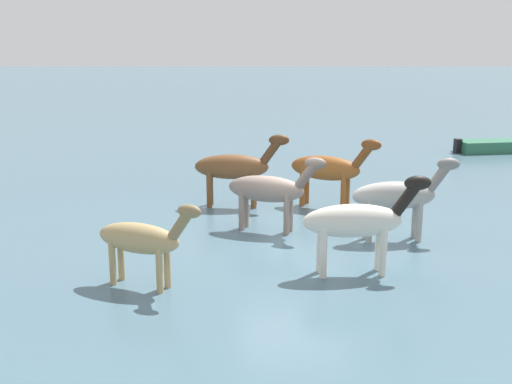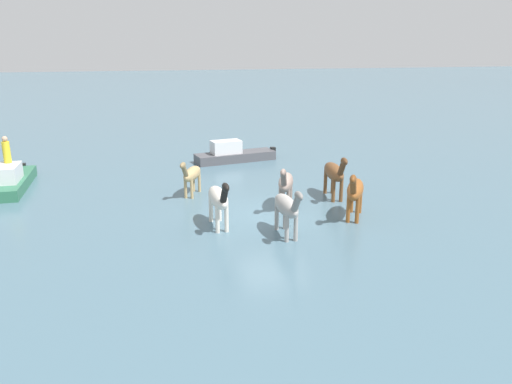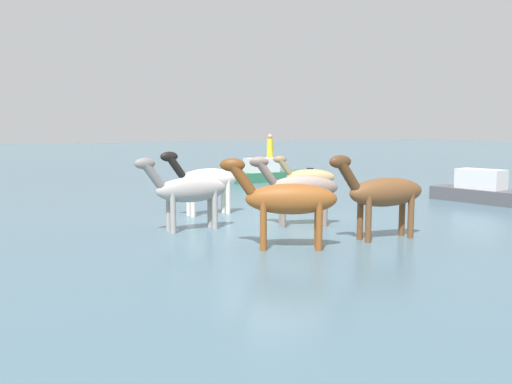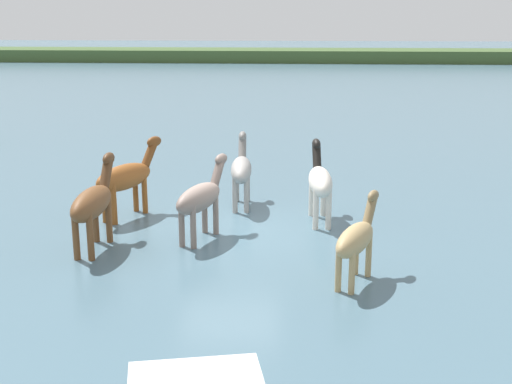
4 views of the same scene
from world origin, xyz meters
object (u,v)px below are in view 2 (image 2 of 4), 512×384
Objects in this scene: horse_mid_herd at (192,174)px; boat_motor_center at (12,182)px; boat_skiff_near at (234,156)px; horse_lead at (286,183)px; horse_dun_straggler at (334,173)px; horse_pinto_flank at (355,190)px; person_boatman_standing at (6,151)px; horse_chestnut_trailing at (219,198)px; horse_gray_outer at (287,207)px.

horse_mid_herd reaches higher than boat_motor_center.
boat_motor_center is 1.03× the size of boat_skiff_near.
horse_lead is 0.92× the size of horse_dun_straggler.
horse_pinto_flank reaches higher than boat_motor_center.
person_boatman_standing reaches higher than horse_dun_straggler.
horse_dun_straggler is at bearing 111.09° from horse_chestnut_trailing.
horse_dun_straggler reaches higher than horse_lead.
boat_skiff_near is at bearing 178.44° from horse_mid_herd.
horse_dun_straggler reaches higher than horse_chestnut_trailing.
horse_mid_herd is 0.89× the size of horse_lead.
horse_mid_herd is 0.44× the size of boat_motor_center.
person_boatman_standing is at bearing 4.94° from boat_skiff_near.
horse_gray_outer is (0.74, 2.88, 0.02)m from horse_lead.
horse_dun_straggler is (-0.15, -2.53, 0.02)m from horse_pinto_flank.
boat_skiff_near is at bearing -136.07° from horse_pinto_flank.
horse_lead is 0.97× the size of horse_gray_outer.
horse_dun_straggler is at bearing 100.03° from boat_skiff_near.
horse_pinto_flank reaches higher than horse_gray_outer.
person_boatman_standing is (0.06, -0.05, 1.42)m from boat_motor_center.
person_boatman_standing is (11.28, -5.20, 0.71)m from horse_lead.
horse_lead is at bearing 63.85° from boat_motor_center.
horse_mid_herd is 4.25m from horse_lead.
horse_pinto_flank is 15.06m from boat_motor_center.
boat_skiff_near is 11.18m from person_boatman_standing.
boat_motor_center is at bearing 139.72° from person_boatman_standing.
horse_lead reaches higher than boat_motor_center.
boat_skiff_near is (0.64, -8.35, -0.72)m from horse_lead.
horse_gray_outer is 2.06× the size of person_boatman_standing.
horse_gray_outer is 11.25m from boat_skiff_near.
boat_motor_center is 4.04× the size of person_boatman_standing.
horse_chestnut_trailing is at bearing 49.65° from boat_motor_center.
boat_skiff_near is at bearing -155.03° from horse_lead.
boat_skiff_near is at bearing 163.47° from horse_chestnut_trailing.
boat_skiff_near is at bearing 176.97° from horse_gray_outer.
horse_gray_outer is at bearing -39.62° from horse_pinto_flank.
boat_motor_center reaches higher than boat_skiff_near.
horse_pinto_flank is (-2.18, 1.69, 0.06)m from horse_lead.
horse_pinto_flank is at bearing 72.74° from horse_lead.
person_boatman_standing is at bearing -88.89° from horse_pinto_flank.
boat_motor_center is 11.04m from boat_skiff_near.
horse_lead is at bearing -99.59° from horse_pinto_flank.
horse_dun_straggler is 1.06× the size of horse_gray_outer.
horse_gray_outer is at bearing -35.51° from horse_dun_straggler.
person_boatman_standing is at bearing -85.24° from horse_mid_herd.
horse_pinto_flank is 5.04m from horse_chestnut_trailing.
person_boatman_standing reaches higher than horse_chestnut_trailing.
horse_mid_herd is at bearing -175.68° from horse_chestnut_trailing.
horse_pinto_flank is at bearing 84.84° from horse_chestnut_trailing.
horse_mid_herd is 0.81× the size of horse_dun_straggler.
boat_skiff_near is at bearing -154.37° from horse_dun_straggler.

